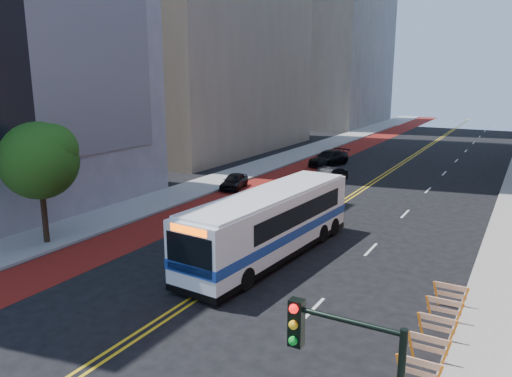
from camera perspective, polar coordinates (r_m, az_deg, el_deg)
The scene contains 12 objects.
ground at distance 18.95m, azimuth -15.27°, elevation -17.08°, with size 160.00×160.00×0.00m, color black.
sidewalk_left at distance 48.70m, azimuth -0.72°, elevation 2.11°, with size 4.00×140.00×0.15m, color gray.
bus_lane_paint at distance 46.92m, azimuth 3.41°, elevation 1.58°, with size 3.60×140.00×0.01m, color #5F110D.
center_line_inner at distance 44.14m, azimuth 12.70°, elevation 0.54°, with size 0.14×140.00×0.01m, color gold.
center_line_outer at distance 44.05m, azimuth 13.15°, elevation 0.48°, with size 0.14×140.00×0.01m, color gold.
lane_dashes at distance 50.80m, azimuth 20.71°, elevation 1.64°, with size 0.14×98.20×0.01m.
construction_barriers at distance 17.36m, azimuth 18.62°, elevation -17.75°, with size 1.42×10.91×1.00m.
street_tree at distance 29.30m, azimuth -23.45°, elevation 3.25°, with size 4.20×4.20×6.70m.
transit_bus at distance 25.79m, azimuth 1.78°, elevation -3.94°, with size 3.68×12.83×3.48m.
car_a at distance 41.09m, azimuth -2.53°, elevation 0.84°, with size 1.52×3.78×1.29m, color black.
car_b at distance 43.26m, azimuth 8.14°, elevation 1.43°, with size 1.50×4.29×1.41m, color black.
car_c at distance 51.97m, azimuth 8.31°, elevation 3.46°, with size 2.16×5.32×1.55m, color black.
Camera 1 is at (11.85, -11.42, 9.39)m, focal length 35.00 mm.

